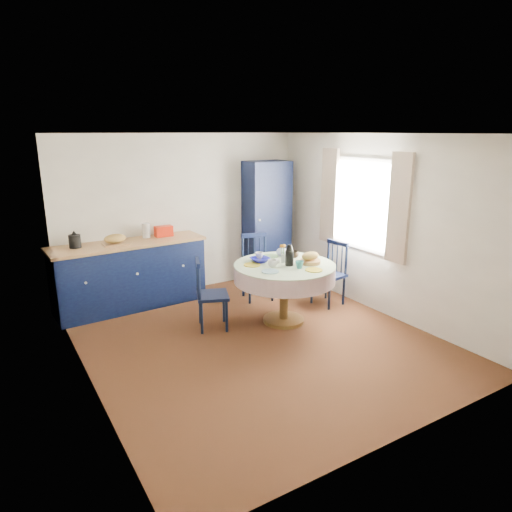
{
  "coord_description": "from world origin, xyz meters",
  "views": [
    {
      "loc": [
        -2.74,
        -4.46,
        2.53
      ],
      "look_at": [
        0.1,
        0.2,
        1.03
      ],
      "focal_mm": 32.0,
      "sensor_mm": 36.0,
      "label": 1
    }
  ],
  "objects_px": {
    "mug_d": "(259,256)",
    "pantry_cabinet": "(266,222)",
    "chair_right": "(330,273)",
    "cobalt_bowl": "(260,260)",
    "kitchen_counter": "(130,274)",
    "chair_left": "(209,294)",
    "dining_table": "(285,273)",
    "mug_c": "(294,254)",
    "chair_far": "(257,266)",
    "mug_a": "(272,264)",
    "mug_b": "(299,265)"
  },
  "relations": [
    {
      "from": "mug_d",
      "to": "pantry_cabinet",
      "type": "bearing_deg",
      "value": 54.08
    },
    {
      "from": "chair_right",
      "to": "cobalt_bowl",
      "type": "height_order",
      "value": "chair_right"
    },
    {
      "from": "kitchen_counter",
      "to": "cobalt_bowl",
      "type": "bearing_deg",
      "value": -48.25
    },
    {
      "from": "chair_left",
      "to": "cobalt_bowl",
      "type": "xyz_separation_m",
      "value": [
        0.73,
        -0.08,
        0.37
      ]
    },
    {
      "from": "dining_table",
      "to": "cobalt_bowl",
      "type": "relative_size",
      "value": 5.29
    },
    {
      "from": "chair_left",
      "to": "mug_d",
      "type": "xyz_separation_m",
      "value": [
        0.78,
        0.03,
        0.39
      ]
    },
    {
      "from": "kitchen_counter",
      "to": "mug_c",
      "type": "bearing_deg",
      "value": -40.31
    },
    {
      "from": "chair_far",
      "to": "mug_d",
      "type": "bearing_deg",
      "value": -105.53
    },
    {
      "from": "chair_far",
      "to": "dining_table",
      "type": "bearing_deg",
      "value": -86.32
    },
    {
      "from": "dining_table",
      "to": "mug_a",
      "type": "bearing_deg",
      "value": -173.8
    },
    {
      "from": "chair_right",
      "to": "dining_table",
      "type": "bearing_deg",
      "value": -86.72
    },
    {
      "from": "dining_table",
      "to": "mug_a",
      "type": "distance_m",
      "value": 0.28
    },
    {
      "from": "pantry_cabinet",
      "to": "chair_left",
      "type": "height_order",
      "value": "pantry_cabinet"
    },
    {
      "from": "chair_right",
      "to": "mug_c",
      "type": "xyz_separation_m",
      "value": [
        -0.68,
        -0.01,
        0.38
      ]
    },
    {
      "from": "chair_far",
      "to": "cobalt_bowl",
      "type": "relative_size",
      "value": 3.93
    },
    {
      "from": "chair_right",
      "to": "mug_a",
      "type": "bearing_deg",
      "value": -87.8
    },
    {
      "from": "kitchen_counter",
      "to": "chair_left",
      "type": "distance_m",
      "value": 1.47
    },
    {
      "from": "kitchen_counter",
      "to": "mug_b",
      "type": "height_order",
      "value": "kitchen_counter"
    },
    {
      "from": "chair_left",
      "to": "mug_c",
      "type": "bearing_deg",
      "value": -75.48
    },
    {
      "from": "mug_a",
      "to": "cobalt_bowl",
      "type": "xyz_separation_m",
      "value": [
        -0.01,
        0.28,
        -0.02
      ]
    },
    {
      "from": "dining_table",
      "to": "mug_d",
      "type": "relative_size",
      "value": 12.06
    },
    {
      "from": "mug_a",
      "to": "mug_d",
      "type": "bearing_deg",
      "value": 84.16
    },
    {
      "from": "mug_c",
      "to": "mug_d",
      "type": "height_order",
      "value": "mug_d"
    },
    {
      "from": "cobalt_bowl",
      "to": "dining_table",
      "type": "bearing_deg",
      "value": -48.26
    },
    {
      "from": "mug_b",
      "to": "pantry_cabinet",
      "type": "bearing_deg",
      "value": 69.23
    },
    {
      "from": "pantry_cabinet",
      "to": "mug_b",
      "type": "height_order",
      "value": "pantry_cabinet"
    },
    {
      "from": "dining_table",
      "to": "kitchen_counter",
      "type": "bearing_deg",
      "value": 134.22
    },
    {
      "from": "pantry_cabinet",
      "to": "mug_d",
      "type": "bearing_deg",
      "value": -123.58
    },
    {
      "from": "chair_left",
      "to": "mug_a",
      "type": "distance_m",
      "value": 0.91
    },
    {
      "from": "chair_far",
      "to": "chair_right",
      "type": "xyz_separation_m",
      "value": [
        0.81,
        -0.78,
        -0.03
      ]
    },
    {
      "from": "kitchen_counter",
      "to": "mug_b",
      "type": "bearing_deg",
      "value": -51.92
    },
    {
      "from": "dining_table",
      "to": "chair_left",
      "type": "distance_m",
      "value": 1.04
    },
    {
      "from": "mug_d",
      "to": "dining_table",
      "type": "bearing_deg",
      "value": -64.37
    },
    {
      "from": "pantry_cabinet",
      "to": "kitchen_counter",
      "type": "bearing_deg",
      "value": -176.72
    },
    {
      "from": "dining_table",
      "to": "pantry_cabinet",
      "type": "bearing_deg",
      "value": 65.13
    },
    {
      "from": "chair_far",
      "to": "mug_c",
      "type": "xyz_separation_m",
      "value": [
        0.13,
        -0.8,
        0.36
      ]
    },
    {
      "from": "mug_b",
      "to": "mug_c",
      "type": "xyz_separation_m",
      "value": [
        0.25,
        0.45,
        -0.0
      ]
    },
    {
      "from": "chair_right",
      "to": "cobalt_bowl",
      "type": "relative_size",
      "value": 3.72
    },
    {
      "from": "chair_left",
      "to": "dining_table",
      "type": "bearing_deg",
      "value": -88.56
    },
    {
      "from": "chair_right",
      "to": "cobalt_bowl",
      "type": "distance_m",
      "value": 1.26
    },
    {
      "from": "kitchen_counter",
      "to": "mug_c",
      "type": "height_order",
      "value": "kitchen_counter"
    },
    {
      "from": "pantry_cabinet",
      "to": "chair_right",
      "type": "height_order",
      "value": "pantry_cabinet"
    },
    {
      "from": "chair_left",
      "to": "mug_c",
      "type": "relative_size",
      "value": 7.91
    },
    {
      "from": "chair_far",
      "to": "mug_c",
      "type": "distance_m",
      "value": 0.88
    },
    {
      "from": "chair_far",
      "to": "mug_c",
      "type": "height_order",
      "value": "chair_far"
    },
    {
      "from": "mug_b",
      "to": "cobalt_bowl",
      "type": "height_order",
      "value": "mug_b"
    },
    {
      "from": "kitchen_counter",
      "to": "mug_a",
      "type": "relative_size",
      "value": 18.02
    },
    {
      "from": "chair_far",
      "to": "mug_c",
      "type": "bearing_deg",
      "value": -67.57
    },
    {
      "from": "chair_far",
      "to": "mug_a",
      "type": "relative_size",
      "value": 8.1
    },
    {
      "from": "pantry_cabinet",
      "to": "dining_table",
      "type": "distance_m",
      "value": 1.9
    }
  ]
}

